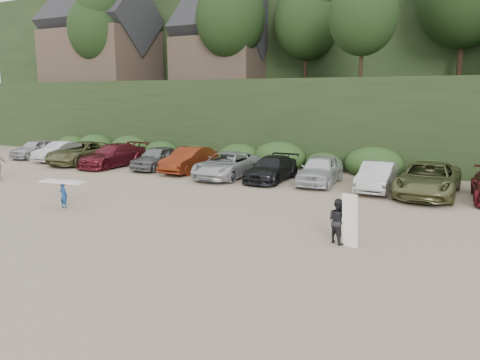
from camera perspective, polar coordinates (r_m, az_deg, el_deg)
The scene contains 5 objects.
ground at distance 18.44m, azimuth -6.68°, elevation -5.26°, with size 120.00×120.00×0.00m, color tan.
hillside_backdrop at distance 51.98m, azimuth 16.69°, elevation 16.95°, with size 90.00×41.50×28.00m.
parked_cars at distance 27.83m, azimuth 1.00°, elevation 1.77°, with size 39.57×6.02×1.65m.
child_surfer at distance 21.95m, azimuth -20.75°, elevation -1.09°, with size 2.11×0.89×1.23m.
adult_surfer at distance 16.07m, azimuth 11.98°, elevation -4.90°, with size 1.22×0.91×1.81m.
Camera 1 is at (10.06, -14.63, 4.98)m, focal length 35.00 mm.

